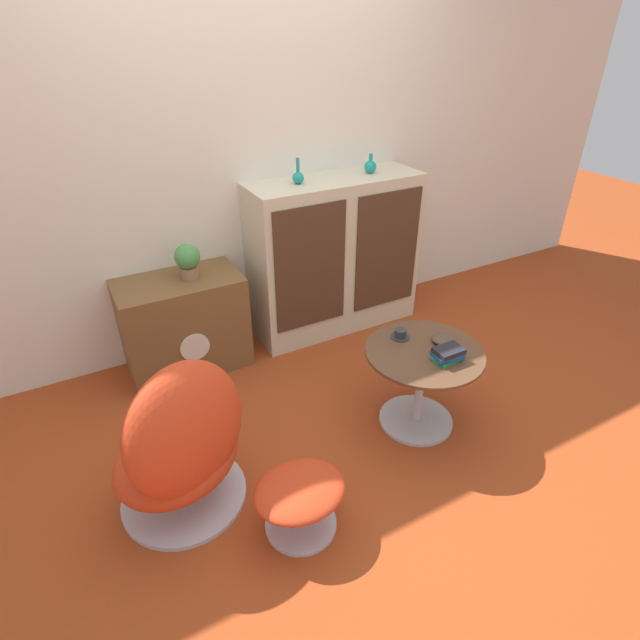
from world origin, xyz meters
name	(u,v)px	position (x,y,z in m)	size (l,w,h in m)	color
ground_plane	(357,439)	(0.00, 0.00, 0.00)	(12.00, 12.00, 0.00)	#9E3D19
wall_back	(246,141)	(0.00, 1.34, 1.30)	(6.40, 0.06, 2.60)	silver
sideboard	(335,256)	(0.50, 1.10, 0.53)	(1.17, 0.41, 1.07)	beige
tv_console	(184,324)	(-0.59, 1.10, 0.30)	(0.73, 0.42, 0.61)	brown
egg_chair	(182,446)	(-0.89, 0.02, 0.36)	(0.75, 0.73, 0.80)	#B7B7BC
ottoman	(300,496)	(-0.50, -0.33, 0.19)	(0.40, 0.34, 0.27)	#B7B7BC
coffee_table	(421,377)	(0.36, -0.04, 0.31)	(0.61, 0.61, 0.48)	#B7B7BC
vase_leftmost	(298,177)	(0.23, 1.11, 1.11)	(0.07, 0.07, 0.15)	teal
vase_inner_left	(370,166)	(0.76, 1.11, 1.11)	(0.08, 0.08, 0.12)	teal
potted_plant	(188,260)	(-0.51, 1.10, 0.72)	(0.15, 0.15, 0.21)	#996B4C
teacup	(400,334)	(0.33, 0.13, 0.50)	(0.10, 0.10, 0.05)	#2D2D33
book_stack	(448,354)	(0.41, -0.15, 0.51)	(0.15, 0.12, 0.07)	#237038
bowl	(443,339)	(0.50, -0.02, 0.49)	(0.12, 0.12, 0.04)	#4C3828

